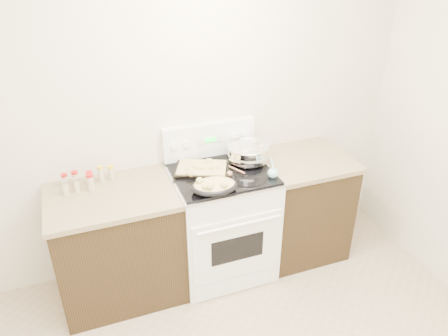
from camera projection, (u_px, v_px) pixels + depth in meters
name	position (u px, v px, depth m)	size (l,w,h in m)	color
room_shell	(263.00, 185.00, 1.69)	(4.10, 3.60, 2.75)	beige
counter_left	(119.00, 245.00, 3.31)	(0.93, 0.67, 0.92)	black
counter_right	(300.00, 205.00, 3.79)	(0.73, 0.67, 0.92)	black
kitchen_range	(222.00, 220.00, 3.55)	(0.78, 0.73, 1.22)	white
mixing_bowl	(248.00, 154.00, 3.42)	(0.38, 0.38, 0.19)	silver
roasting_pan	(214.00, 186.00, 3.05)	(0.36, 0.27, 0.11)	black
baking_sheet	(202.00, 168.00, 3.33)	(0.49, 0.43, 0.06)	black
wooden_spoon	(230.00, 171.00, 3.31)	(0.14, 0.26, 0.04)	tan
blue_ladle	(273.00, 172.00, 3.25)	(0.14, 0.26, 0.10)	#8FCDD6
spice_jars	(85.00, 180.00, 3.15)	(0.38, 0.15, 0.13)	#BFB28C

